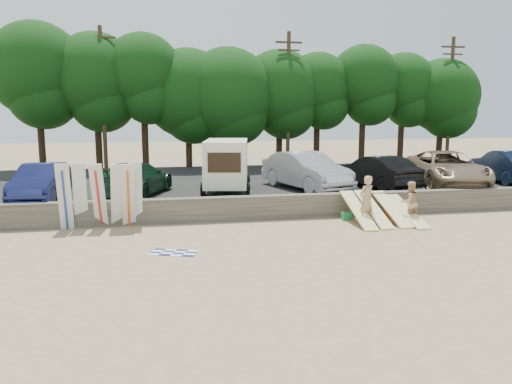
# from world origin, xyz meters

# --- Properties ---
(ground) EXTENTS (120.00, 120.00, 0.00)m
(ground) POSITION_xyz_m (0.00, 0.00, 0.00)
(ground) COLOR tan
(ground) RESTS_ON ground
(seawall) EXTENTS (44.00, 0.50, 1.00)m
(seawall) POSITION_xyz_m (0.00, 3.00, 0.50)
(seawall) COLOR #6B6356
(seawall) RESTS_ON ground
(parking_lot) EXTENTS (44.00, 14.50, 0.70)m
(parking_lot) POSITION_xyz_m (0.00, 10.50, 0.35)
(parking_lot) COLOR #282828
(parking_lot) RESTS_ON ground
(treeline) EXTENTS (33.87, 6.77, 9.46)m
(treeline) POSITION_xyz_m (-1.55, 17.41, 6.25)
(treeline) COLOR #382616
(treeline) RESTS_ON parking_lot
(utility_poles) EXTENTS (25.80, 0.26, 9.00)m
(utility_poles) POSITION_xyz_m (2.00, 16.00, 5.43)
(utility_poles) COLOR #473321
(utility_poles) RESTS_ON parking_lot
(box_trailer) EXTENTS (2.74, 4.12, 2.44)m
(box_trailer) POSITION_xyz_m (-3.55, 6.18, 2.07)
(box_trailer) COLOR silver
(box_trailer) RESTS_ON parking_lot
(car_0) EXTENTS (1.93, 4.82, 1.56)m
(car_0) POSITION_xyz_m (-11.63, 5.49, 1.48)
(car_0) COLOR #161D4F
(car_0) RESTS_ON parking_lot
(car_1) EXTENTS (3.74, 5.62, 1.51)m
(car_1) POSITION_xyz_m (-7.74, 5.96, 1.46)
(car_1) COLOR #123320
(car_1) RESTS_ON parking_lot
(car_2) EXTENTS (3.52, 5.82, 1.81)m
(car_2) POSITION_xyz_m (0.38, 6.30, 1.61)
(car_2) COLOR #A3A3A8
(car_2) RESTS_ON parking_lot
(car_3) EXTENTS (2.79, 5.15, 1.61)m
(car_3) POSITION_xyz_m (3.97, 5.99, 1.50)
(car_3) COLOR black
(car_3) RESTS_ON parking_lot
(car_4) EXTENTS (4.16, 6.80, 1.76)m
(car_4) POSITION_xyz_m (7.79, 6.03, 1.58)
(car_4) COLOR #846C54
(car_4) RESTS_ON parking_lot
(car_5) EXTENTS (2.60, 5.47, 1.73)m
(car_5) POSITION_xyz_m (11.62, 6.46, 1.57)
(car_5) COLOR #0D1932
(car_5) RESTS_ON parking_lot
(surfboard_upright_0) EXTENTS (0.51, 0.56, 2.56)m
(surfboard_upright_0) POSITION_xyz_m (-10.20, 2.50, 1.28)
(surfboard_upright_0) COLOR silver
(surfboard_upright_0) RESTS_ON ground
(surfboard_upright_1) EXTENTS (0.54, 0.61, 2.56)m
(surfboard_upright_1) POSITION_xyz_m (-9.66, 2.64, 1.28)
(surfboard_upright_1) COLOR silver
(surfboard_upright_1) RESTS_ON ground
(surfboard_upright_2) EXTENTS (0.60, 0.75, 2.54)m
(surfboard_upright_2) POSITION_xyz_m (-8.98, 2.53, 1.27)
(surfboard_upright_2) COLOR silver
(surfboard_upright_2) RESTS_ON ground
(surfboard_upright_3) EXTENTS (0.63, 0.89, 2.50)m
(surfboard_upright_3) POSITION_xyz_m (-8.27, 2.48, 1.25)
(surfboard_upright_3) COLOR silver
(surfboard_upright_3) RESTS_ON ground
(surfboard_upright_4) EXTENTS (0.55, 0.79, 2.52)m
(surfboard_upright_4) POSITION_xyz_m (-7.87, 2.46, 1.26)
(surfboard_upright_4) COLOR silver
(surfboard_upright_4) RESTS_ON ground
(surfboard_upright_5) EXTENTS (0.56, 0.59, 2.57)m
(surfboard_upright_5) POSITION_xyz_m (-7.60, 2.62, 1.28)
(surfboard_upright_5) COLOR silver
(surfboard_upright_5) RESTS_ON ground
(surfboard_low_0) EXTENTS (0.56, 2.83, 1.13)m
(surfboard_low_0) POSITION_xyz_m (1.10, 1.40, 0.57)
(surfboard_low_0) COLOR #F6EA9B
(surfboard_low_0) RESTS_ON ground
(surfboard_low_1) EXTENTS (0.56, 2.84, 1.11)m
(surfboard_low_1) POSITION_xyz_m (1.80, 1.54, 0.56)
(surfboard_low_1) COLOR #F6EA9B
(surfboard_low_1) RESTS_ON ground
(surfboard_low_2) EXTENTS (0.56, 2.86, 1.05)m
(surfboard_low_2) POSITION_xyz_m (2.61, 1.59, 0.53)
(surfboard_low_2) COLOR #F6EA9B
(surfboard_low_2) RESTS_ON ground
(surfboard_low_3) EXTENTS (0.56, 2.90, 0.92)m
(surfboard_low_3) POSITION_xyz_m (3.17, 1.31, 0.46)
(surfboard_low_3) COLOR #F6EA9B
(surfboard_low_3) RESTS_ON ground
(beachgoer_a) EXTENTS (0.84, 0.72, 1.95)m
(beachgoer_a) POSITION_xyz_m (1.41, 1.34, 0.97)
(beachgoer_a) COLOR tan
(beachgoer_a) RESTS_ON ground
(beachgoer_b) EXTENTS (0.87, 0.69, 1.70)m
(beachgoer_b) POSITION_xyz_m (3.20, 1.16, 0.85)
(beachgoer_b) COLOR tan
(beachgoer_b) RESTS_ON ground
(cooler) EXTENTS (0.38, 0.30, 0.32)m
(cooler) POSITION_xyz_m (0.93, 2.21, 0.16)
(cooler) COLOR #289456
(cooler) RESTS_ON ground
(gear_bag) EXTENTS (0.37, 0.34, 0.22)m
(gear_bag) POSITION_xyz_m (2.84, 2.21, 0.11)
(gear_bag) COLOR #E4581A
(gear_bag) RESTS_ON ground
(beach_towel) EXTENTS (1.93, 1.93, 0.00)m
(beach_towel) POSITION_xyz_m (-6.31, -1.42, 0.01)
(beach_towel) COLOR white
(beach_towel) RESTS_ON ground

